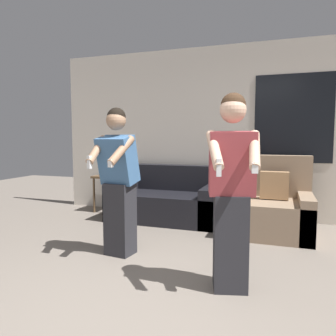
{
  "coord_description": "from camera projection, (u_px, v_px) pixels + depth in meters",
  "views": [
    {
      "loc": [
        0.88,
        -1.87,
        1.28
      ],
      "look_at": [
        -0.12,
        1.04,
        0.99
      ],
      "focal_mm": 35.0,
      "sensor_mm": 36.0,
      "label": 1
    }
  ],
  "objects": [
    {
      "name": "armchair",
      "position": [
        274.0,
        209.0,
        4.34
      ],
      "size": [
        0.96,
        0.94,
        1.03
      ],
      "color": "#937A60",
      "rests_on": "ground_plane"
    },
    {
      "name": "side_table",
      "position": [
        108.0,
        181.0,
        5.64
      ],
      "size": [
        0.43,
        0.44,
        0.77
      ],
      "color": "brown",
      "rests_on": "ground_plane"
    },
    {
      "name": "couch",
      "position": [
        168.0,
        201.0,
        5.09
      ],
      "size": [
        1.75,
        0.91,
        0.83
      ],
      "color": "black",
      "rests_on": "ground_plane"
    },
    {
      "name": "wall_back",
      "position": [
        224.0,
        132.0,
        5.19
      ],
      "size": [
        5.61,
        0.07,
        2.7
      ],
      "color": "silver",
      "rests_on": "ground_plane"
    },
    {
      "name": "ground_plane",
      "position": [
        135.0,
        331.0,
        2.16
      ],
      "size": [
        14.0,
        14.0,
        0.0
      ],
      "primitive_type": "plane",
      "color": "slate"
    },
    {
      "name": "person_right",
      "position": [
        232.0,
        191.0,
        2.68
      ],
      "size": [
        0.46,
        0.53,
        1.63
      ],
      "color": "#28282D",
      "rests_on": "ground_plane"
    },
    {
      "name": "person_left",
      "position": [
        118.0,
        181.0,
        3.5
      ],
      "size": [
        0.44,
        0.53,
        1.59
      ],
      "color": "#28282D",
      "rests_on": "ground_plane"
    }
  ]
}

